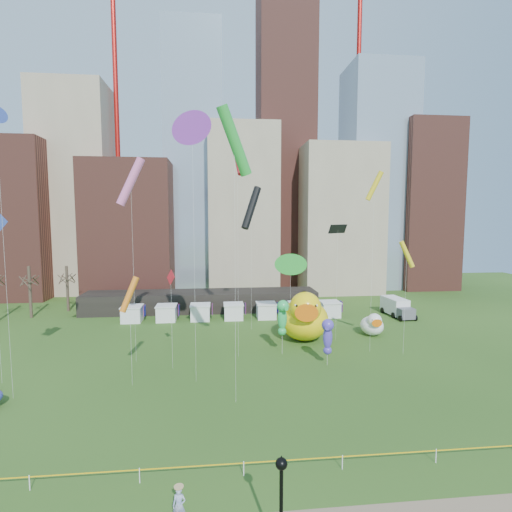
{
  "coord_description": "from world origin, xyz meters",
  "views": [
    {
      "loc": [
        -1.46,
        -21.36,
        15.12
      ],
      "look_at": [
        1.87,
        11.09,
        12.0
      ],
      "focal_mm": 27.0,
      "sensor_mm": 36.0,
      "label": 1
    }
  ],
  "objects": [
    {
      "name": "skyline",
      "position": [
        2.25,
        61.06,
        21.44
      ],
      "size": [
        101.0,
        23.0,
        68.0
      ],
      "color": "brown",
      "rests_on": "ground"
    },
    {
      "name": "kite_9",
      "position": [
        -10.13,
        19.53,
        18.95
      ],
      "size": [
        3.08,
        1.37,
        21.49
      ],
      "color": "silver",
      "rests_on": "ground"
    },
    {
      "name": "kite_12",
      "position": [
        19.32,
        18.76,
        11.28
      ],
      "size": [
        1.83,
        0.88,
        12.8
      ],
      "color": "silver",
      "rests_on": "ground"
    },
    {
      "name": "kite_11",
      "position": [
        -0.01,
        9.22,
        21.15
      ],
      "size": [
        3.15,
        2.42,
        23.83
      ],
      "color": "silver",
      "rests_on": "ground"
    },
    {
      "name": "kite_0",
      "position": [
        -6.04,
        17.24,
        9.08
      ],
      "size": [
        0.94,
        1.35,
        10.16
      ],
      "color": "silver",
      "rests_on": "ground"
    },
    {
      "name": "box_truck",
      "position": [
        26.53,
        35.31,
        1.42
      ],
      "size": [
        3.04,
        6.68,
        2.76
      ],
      "rotation": [
        0.0,
        0.0,
        0.08
      ],
      "color": "white",
      "rests_on": "ground"
    },
    {
      "name": "crane_right",
      "position": [
        30.89,
        64.0,
        46.9
      ],
      "size": [
        23.0,
        1.0,
        76.0
      ],
      "color": "red",
      "rests_on": "ground"
    },
    {
      "name": "crane_left",
      "position": [
        -21.11,
        64.0,
        46.9
      ],
      "size": [
        23.0,
        1.0,
        76.0
      ],
      "color": "red",
      "rests_on": "ground"
    },
    {
      "name": "vendor_tents",
      "position": [
        1.02,
        36.0,
        1.11
      ],
      "size": [
        33.24,
        2.8,
        2.4
      ],
      "color": "white",
      "rests_on": "ground"
    },
    {
      "name": "kite_6",
      "position": [
        -9.27,
        13.54,
        8.41
      ],
      "size": [
        1.86,
        1.56,
        10.04
      ],
      "color": "silver",
      "rests_on": "ground"
    },
    {
      "name": "bare_trees",
      "position": [
        -30.17,
        40.54,
        4.01
      ],
      "size": [
        8.44,
        6.44,
        8.5
      ],
      "color": "#382B21",
      "rests_on": "ground"
    },
    {
      "name": "big_duck",
      "position": [
        9.32,
        24.74,
        2.98
      ],
      "size": [
        7.22,
        8.9,
        6.48
      ],
      "rotation": [
        0.0,
        0.0,
        -0.16
      ],
      "color": "yellow",
      "rests_on": "ground"
    },
    {
      "name": "kite_10",
      "position": [
        13.27,
        24.32,
        13.9
      ],
      "size": [
        3.03,
        2.66,
        14.5
      ],
      "color": "silver",
      "rests_on": "ground"
    },
    {
      "name": "kite_2",
      "position": [
        3.17,
        29.91,
        16.63
      ],
      "size": [
        3.22,
        3.01,
        19.55
      ],
      "color": "silver",
      "rests_on": "ground"
    },
    {
      "name": "kite_3",
      "position": [
        8.24,
        28.2,
        9.21
      ],
      "size": [
        2.86,
        0.94,
        10.64
      ],
      "color": "silver",
      "rests_on": "ground"
    },
    {
      "name": "kite_8",
      "position": [
        0.81,
        19.76,
        21.95
      ],
      "size": [
        1.73,
        2.87,
        24.33
      ],
      "color": "silver",
      "rests_on": "ground"
    },
    {
      "name": "seahorse_purple",
      "position": [
        9.88,
        16.36,
        3.36
      ],
      "size": [
        1.62,
        1.82,
        4.91
      ],
      "rotation": [
        0.0,
        0.0,
        -0.36
      ],
      "color": "silver",
      "rests_on": "ground"
    },
    {
      "name": "caution_tape",
      "position": [
        0.0,
        0.0,
        0.68
      ],
      "size": [
        50.0,
        0.06,
        0.9
      ],
      "color": "white",
      "rests_on": "ground"
    },
    {
      "name": "small_duck",
      "position": [
        18.67,
        25.87,
        1.43
      ],
      "size": [
        3.3,
        4.2,
        3.12
      ],
      "rotation": [
        0.0,
        0.0,
        -0.11
      ],
      "color": "white",
      "rests_on": "ground"
    },
    {
      "name": "ground",
      "position": [
        0.0,
        0.0,
        0.0
      ],
      "size": [
        160.0,
        160.0,
        0.0
      ],
      "primitive_type": "plane",
      "color": "#294B17",
      "rests_on": "ground"
    },
    {
      "name": "woman",
      "position": [
        -3.45,
        -3.2,
        0.94
      ],
      "size": [
        0.74,
        0.55,
        1.83
      ],
      "primitive_type": "imported",
      "rotation": [
        0.0,
        0.0,
        -0.18
      ],
      "color": "white",
      "rests_on": "footpath"
    },
    {
      "name": "pavilion",
      "position": [
        -4.0,
        42.0,
        1.6
      ],
      "size": [
        38.0,
        6.0,
        3.2
      ],
      "primitive_type": "cube",
      "color": "black",
      "rests_on": "ground"
    },
    {
      "name": "lamppost",
      "position": [
        1.21,
        -6.0,
        3.09
      ],
      "size": [
        0.53,
        0.53,
        5.06
      ],
      "color": "black",
      "rests_on": "footpath"
    },
    {
      "name": "kite_7",
      "position": [
        -3.49,
        13.66,
        23.06
      ],
      "size": [
        2.61,
        2.05,
        24.56
      ],
      "color": "silver",
      "rests_on": "ground"
    },
    {
      "name": "seahorse_green",
      "position": [
        5.77,
        20.14,
        4.52
      ],
      "size": [
        1.59,
        1.86,
        6.18
      ],
      "rotation": [
        0.0,
        0.0,
        0.22
      ],
      "color": "silver",
      "rests_on": "ground"
    },
    {
      "name": "kite_4",
      "position": [
        15.89,
        19.92,
        18.74
      ],
      "size": [
        1.99,
        0.84,
        20.42
      ],
      "color": "silver",
      "rests_on": "ground"
    }
  ]
}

